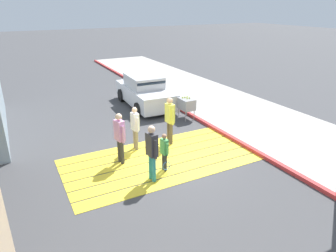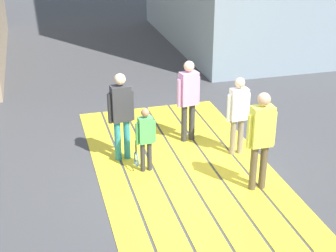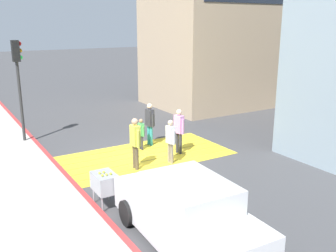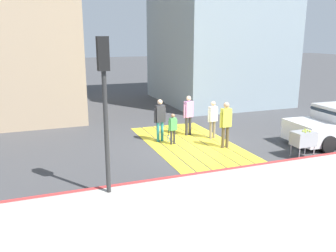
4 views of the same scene
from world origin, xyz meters
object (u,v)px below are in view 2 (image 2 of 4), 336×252
pedestrian_adult_trailing (188,95)px  pedestrian_child_with_racket (145,137)px  pedestrian_teen_behind (121,111)px  pedestrian_adult_lead (261,135)px  pedestrian_adult_side (238,111)px

pedestrian_adult_trailing → pedestrian_child_with_racket: size_ratio=1.38×
pedestrian_adult_trailing → pedestrian_teen_behind: pedestrian_teen_behind is taller
pedestrian_adult_lead → pedestrian_child_with_racket: 2.11m
pedestrian_adult_side → pedestrian_teen_behind: (0.38, 2.22, 0.09)m
pedestrian_adult_lead → pedestrian_adult_side: 1.34m
pedestrian_adult_lead → pedestrian_adult_side: size_ratio=1.12×
pedestrian_adult_trailing → pedestrian_teen_behind: (-0.46, 1.47, 0.01)m
pedestrian_child_with_racket → pedestrian_adult_trailing: bearing=-47.8°
pedestrian_adult_lead → pedestrian_child_with_racket: pedestrian_adult_lead is taller
pedestrian_adult_side → pedestrian_teen_behind: bearing=80.4°
pedestrian_adult_side → pedestrian_child_with_racket: pedestrian_adult_side is taller
pedestrian_adult_side → pedestrian_child_with_racket: size_ratio=1.27×
pedestrian_adult_trailing → pedestrian_adult_lead: bearing=-164.4°
pedestrian_child_with_racket → pedestrian_adult_lead: bearing=-122.8°
pedestrian_adult_side → pedestrian_child_with_racket: bearing=96.1°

